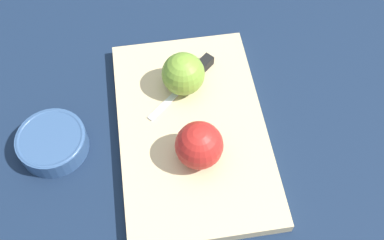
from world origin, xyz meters
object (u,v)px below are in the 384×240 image
(apple_half_left, at_px, (199,145))
(apple_half_right, at_px, (183,74))
(knife, at_px, (195,73))
(bowl, at_px, (52,142))

(apple_half_left, distance_m, apple_half_right, 0.15)
(knife, bearing_deg, apple_half_left, 41.49)
(apple_half_left, distance_m, bowl, 0.27)
(apple_half_left, xyz_separation_m, knife, (0.17, -0.04, -0.03))
(knife, bearing_deg, bowl, -20.49)
(apple_half_right, height_order, knife, apple_half_right)
(apple_half_right, bearing_deg, knife, -15.75)
(apple_half_left, relative_size, knife, 0.52)
(apple_half_right, xyz_separation_m, knife, (0.02, -0.03, -0.03))
(bowl, bearing_deg, apple_half_right, -78.81)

